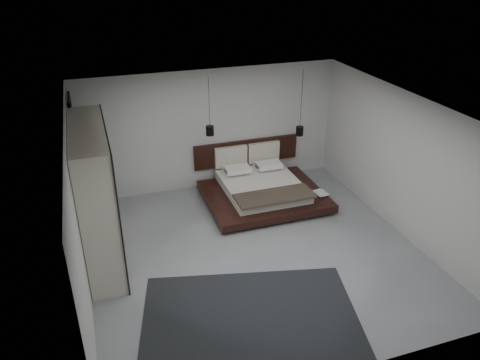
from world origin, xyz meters
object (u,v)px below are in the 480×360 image
object	(u,v)px
lattice_screen	(79,159)
rug	(251,321)
wardrobe	(96,196)
bed	(261,188)
pendant_left	(210,130)
pendant_right	(300,131)

from	to	relation	value
lattice_screen	rug	world-z (taller)	lattice_screen
wardrobe	bed	bearing A→B (deg)	17.53
pendant_left	lattice_screen	bearing A→B (deg)	176.95
lattice_screen	wardrobe	size ratio (longest dim) A/B	1.01
bed	pendant_left	world-z (taller)	pendant_left
bed	wardrobe	world-z (taller)	wardrobe
pendant_right	pendant_left	bearing A→B (deg)	180.00
pendant_right	wardrobe	xyz separation A→B (m)	(-4.61, -1.51, -0.13)
lattice_screen	bed	size ratio (longest dim) A/B	1.01
lattice_screen	wardrobe	bearing A→B (deg)	-81.35
wardrobe	lattice_screen	bearing A→B (deg)	98.65
bed	rug	bearing A→B (deg)	-113.19
rug	wardrobe	bearing A→B (deg)	128.64
pendant_right	wardrobe	bearing A→B (deg)	-161.88
pendant_left	pendant_right	world-z (taller)	same
pendant_left	pendant_right	distance (m)	2.14
lattice_screen	wardrobe	world-z (taller)	lattice_screen
lattice_screen	rug	distance (m)	4.89
pendant_right	rug	xyz separation A→B (m)	(-2.61, -4.00, -1.38)
lattice_screen	rug	bearing A→B (deg)	-61.56
lattice_screen	bed	bearing A→B (deg)	-8.00
bed	wardrobe	distance (m)	3.84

